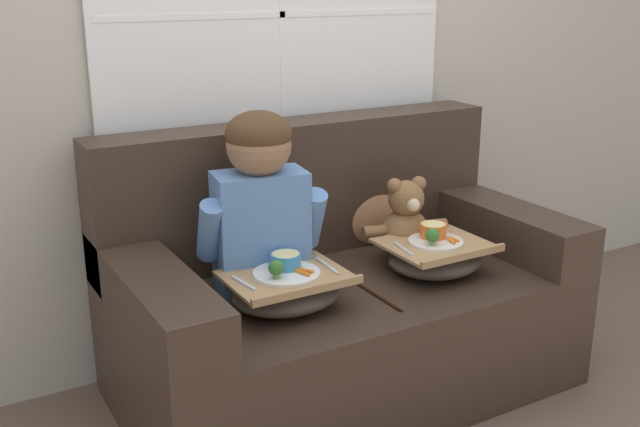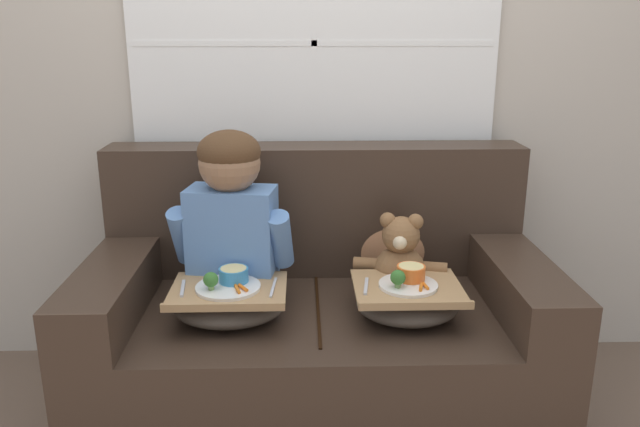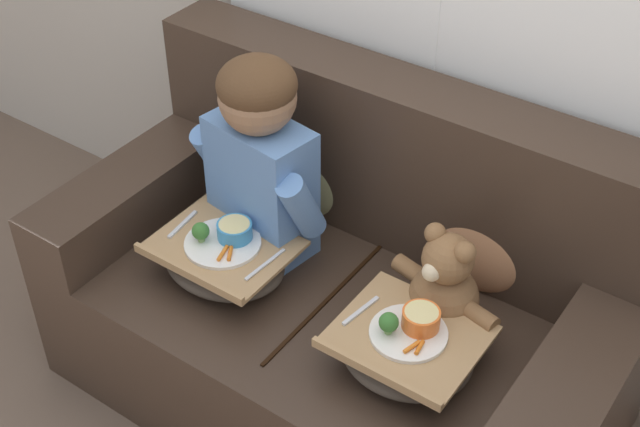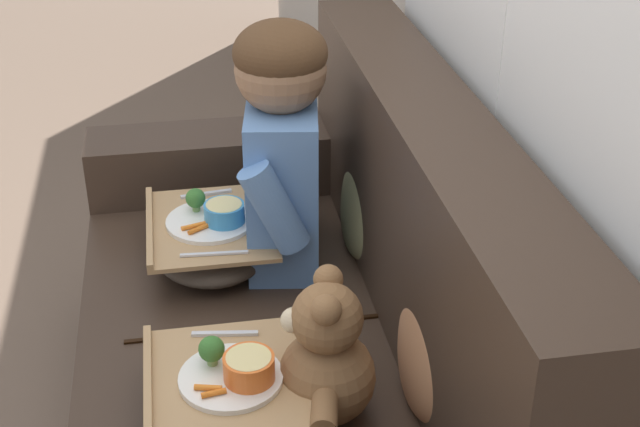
# 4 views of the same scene
# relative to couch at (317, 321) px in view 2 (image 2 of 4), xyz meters

# --- Properties ---
(ground_plane) EXTENTS (14.00, 14.00, 0.00)m
(ground_plane) POSITION_rel_couch_xyz_m (0.00, -0.07, -0.36)
(ground_plane) COLOR brown
(wall_back_with_window) EXTENTS (8.00, 0.08, 2.60)m
(wall_back_with_window) POSITION_rel_couch_xyz_m (0.00, 0.48, 0.95)
(wall_back_with_window) COLOR #BCB2A3
(wall_back_with_window) RESTS_ON ground_plane
(couch) EXTENTS (1.73, 0.95, 1.02)m
(couch) POSITION_rel_couch_xyz_m (0.00, 0.00, 0.00)
(couch) COLOR #38281E
(couch) RESTS_ON ground_plane
(throw_pillow_behind_child) EXTENTS (0.35, 0.17, 0.36)m
(throw_pillow_behind_child) POSITION_rel_couch_xyz_m (-0.32, 0.22, 0.28)
(throw_pillow_behind_child) COLOR #898456
(throw_pillow_behind_child) RESTS_ON couch
(throw_pillow_behind_teddy) EXTENTS (0.35, 0.17, 0.36)m
(throw_pillow_behind_teddy) POSITION_rel_couch_xyz_m (0.32, 0.22, 0.28)
(throw_pillow_behind_teddy) COLOR #B2754C
(throw_pillow_behind_teddy) RESTS_ON couch
(child_figure) EXTENTS (0.49, 0.26, 0.66)m
(child_figure) POSITION_rel_couch_xyz_m (-0.32, -0.01, 0.47)
(child_figure) COLOR #5B84BC
(child_figure) RESTS_ON couch
(teddy_bear) EXTENTS (0.37, 0.26, 0.34)m
(teddy_bear) POSITION_rel_couch_xyz_m (0.32, -0.01, 0.25)
(teddy_bear) COLOR brown
(teddy_bear) RESTS_ON couch
(lap_tray_child) EXTENTS (0.41, 0.33, 0.20)m
(lap_tray_child) POSITION_rel_couch_xyz_m (-0.32, -0.20, 0.18)
(lap_tray_child) COLOR #473D33
(lap_tray_child) RESTS_ON child_figure
(lap_tray_teddy) EXTENTS (0.39, 0.35, 0.20)m
(lap_tray_teddy) POSITION_rel_couch_xyz_m (0.32, -0.20, 0.18)
(lap_tray_teddy) COLOR #473D33
(lap_tray_teddy) RESTS_ON teddy_bear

